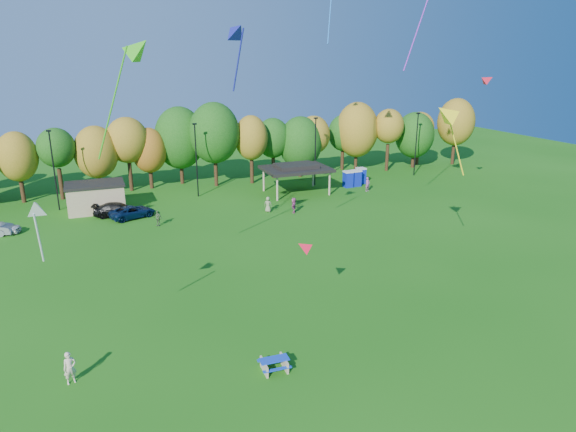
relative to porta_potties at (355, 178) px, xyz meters
name	(u,v)px	position (x,y,z in m)	size (l,w,h in m)	color
ground	(319,379)	(-22.94, -37.76, -1.10)	(160.00, 160.00, 0.00)	#19600F
tree_line	(164,144)	(-23.97, 7.75, 4.82)	(93.57, 10.55, 11.15)	black
lamp_posts	(196,158)	(-20.94, 2.24, 3.80)	(64.50, 0.25, 9.09)	black
utility_building	(96,197)	(-32.94, 0.24, 0.54)	(6.30, 4.30, 3.25)	tan
pavilion	(296,168)	(-8.94, -0.76, 2.13)	(8.20, 6.20, 3.77)	tan
porta_potties	(355,178)	(0.00, 0.00, 0.00)	(3.75, 2.35, 2.18)	#0D21B4
picnic_table	(274,364)	(-24.92, -36.10, -0.69)	(1.69, 1.42, 0.71)	tan
kite_flyer	(70,368)	(-35.46, -33.18, -0.17)	(0.67, 0.44, 1.85)	beige
car_a	(0,228)	(-42.13, -4.61, -0.46)	(1.52, 3.77, 1.29)	silver
car_c	(132,212)	(-29.45, -3.95, -0.43)	(2.23, 4.83, 1.34)	#0A1E41
car_d	(118,210)	(-30.84, -2.84, -0.34)	(2.12, 5.21, 1.51)	black
far_person_0	(294,205)	(-12.48, -8.61, -0.22)	(1.62, 0.52, 1.75)	#A6457D
far_person_1	(158,218)	(-27.28, -7.74, -0.28)	(0.96, 0.40, 1.64)	#536E43
far_person_2	(268,204)	(-15.07, -7.30, -0.22)	(0.86, 0.56, 1.76)	gray
far_person_3	(368,184)	(0.00, -3.36, -0.17)	(0.68, 0.45, 1.86)	#A24C94
kite_0	(138,50)	(-29.78, -26.04, 16.07)	(4.31, 2.68, 7.51)	green
kite_1	(303,247)	(-21.04, -31.10, 3.97)	(1.45, 1.30, 1.21)	red
kite_6	(488,80)	(7.06, -15.16, 13.30)	(1.77, 1.59, 1.49)	red
kite_8	(36,208)	(-36.02, -32.09, 8.50)	(1.08, 2.18, 3.48)	silver
kite_12	(237,31)	(-23.67, -26.34, 17.20)	(1.68, 2.85, 4.55)	navy
kite_13	(446,114)	(-9.86, -29.95, 11.84)	(3.51, 2.00, 5.64)	yellow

